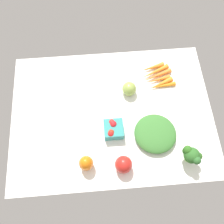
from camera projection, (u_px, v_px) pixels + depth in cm
name	position (u px, v px, depth cm)	size (l,w,h in cm)	color
tablecloth	(112.00, 114.00, 131.81)	(104.00, 76.00, 2.00)	white
broccoli_head	(192.00, 155.00, 114.28)	(8.64, 8.83, 11.66)	#A6D37D
bell_pepper_red	(124.00, 165.00, 115.71)	(8.05, 8.05, 9.43)	red
heirloom_tomato_green	(129.00, 89.00, 132.43)	(7.42, 7.42, 7.42)	#93AA4C
leafy_greens_clump	(155.00, 134.00, 123.80)	(20.37, 20.74, 5.27)	#3B7632
berry_basket	(114.00, 129.00, 124.02)	(9.42, 9.42, 7.03)	teal
bell_pepper_orange	(86.00, 163.00, 115.90)	(6.67, 6.67, 9.54)	orange
carrot_bunch	(157.00, 77.00, 138.07)	(18.54, 17.47, 2.94)	orange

